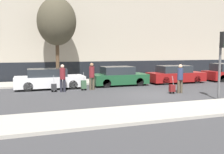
% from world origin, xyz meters
% --- Properties ---
extents(ground_plane, '(80.00, 80.00, 0.00)m').
position_xyz_m(ground_plane, '(0.00, 0.00, 0.00)').
color(ground_plane, '#38383A').
extents(sidewalk_near, '(28.00, 2.50, 0.12)m').
position_xyz_m(sidewalk_near, '(0.00, -3.75, 0.06)').
color(sidewalk_near, '#A39E93').
rests_on(sidewalk_near, ground_plane).
extents(sidewalk_far, '(28.00, 3.00, 0.12)m').
position_xyz_m(sidewalk_far, '(0.00, 7.00, 0.06)').
color(sidewalk_far, '#A39E93').
rests_on(sidewalk_far, ground_plane).
extents(building_facade, '(28.00, 2.91, 13.60)m').
position_xyz_m(building_facade, '(0.00, 10.63, 6.79)').
color(building_facade, '#A89E8C').
rests_on(building_facade, ground_plane).
extents(parked_car_0, '(4.56, 1.85, 1.36)m').
position_xyz_m(parked_car_0, '(-5.64, 4.61, 0.64)').
color(parked_car_0, silver).
rests_on(parked_car_0, ground_plane).
extents(parked_car_1, '(4.05, 1.90, 1.40)m').
position_xyz_m(parked_car_1, '(-0.63, 4.64, 0.66)').
color(parked_car_1, '#194728').
rests_on(parked_car_1, ground_plane).
extents(parked_car_2, '(4.53, 1.76, 1.39)m').
position_xyz_m(parked_car_2, '(4.14, 4.49, 0.65)').
color(parked_car_2, maroon).
rests_on(parked_car_2, ground_plane).
extents(pedestrian_left, '(0.34, 0.34, 1.71)m').
position_xyz_m(pedestrian_left, '(-4.97, 2.94, 0.97)').
color(pedestrian_left, '#23232D').
rests_on(pedestrian_left, ground_plane).
extents(trolley_left, '(0.34, 0.29, 1.04)m').
position_xyz_m(trolley_left, '(-5.50, 3.09, 0.31)').
color(trolley_left, '#262628').
rests_on(trolley_left, ground_plane).
extents(pedestrian_center, '(0.35, 0.34, 1.77)m').
position_xyz_m(pedestrian_center, '(-3.06, 3.12, 1.01)').
color(pedestrian_center, '#4C4233').
rests_on(pedestrian_center, ground_plane).
extents(trolley_center, '(0.34, 0.29, 1.19)m').
position_xyz_m(trolley_center, '(-3.61, 3.11, 0.38)').
color(trolley_center, '#335138').
rests_on(trolley_center, ground_plane).
extents(pedestrian_right, '(0.35, 0.34, 1.74)m').
position_xyz_m(pedestrian_right, '(1.67, 0.20, 0.99)').
color(pedestrian_right, '#4C4233').
rests_on(pedestrian_right, ground_plane).
extents(trolley_right, '(0.34, 0.29, 1.07)m').
position_xyz_m(trolley_right, '(1.12, 0.19, 0.32)').
color(trolley_right, maroon).
rests_on(trolley_right, ground_plane).
extents(traffic_light, '(0.28, 0.47, 3.50)m').
position_xyz_m(traffic_light, '(2.37, -2.36, 2.51)').
color(traffic_light, '#515154').
rests_on(traffic_light, ground_plane).
extents(parked_bicycle, '(1.77, 0.06, 0.96)m').
position_xyz_m(parked_bicycle, '(4.58, 6.73, 0.49)').
color(parked_bicycle, black).
rests_on(parked_bicycle, sidewalk_far).
extents(bare_tree_near_crossing, '(2.97, 2.97, 6.47)m').
position_xyz_m(bare_tree_near_crossing, '(-4.78, 7.10, 4.76)').
color(bare_tree_near_crossing, '#4C3826').
rests_on(bare_tree_near_crossing, sidewalk_far).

